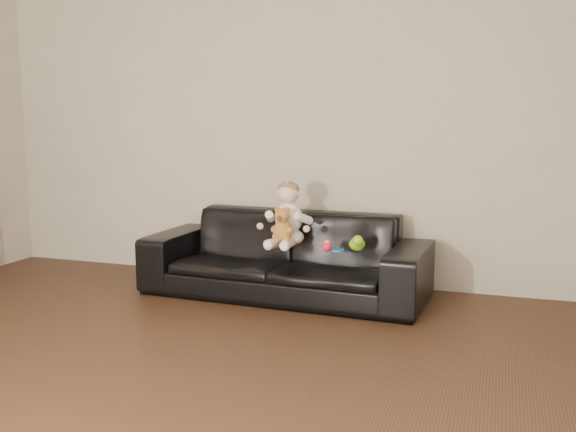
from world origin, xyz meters
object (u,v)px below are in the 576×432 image
(toy_blue_disc, at_px, (338,250))
(sofa, at_px, (285,255))
(baby, at_px, (287,218))
(toy_green, at_px, (357,244))
(teddy_bear, at_px, (282,225))
(toy_rattle, at_px, (327,246))

(toy_blue_disc, bearing_deg, sofa, 158.35)
(sofa, distance_m, toy_blue_disc, 0.50)
(baby, height_order, toy_green, baby)
(teddy_bear, distance_m, toy_green, 0.55)
(baby, bearing_deg, toy_rattle, -13.81)
(toy_green, xyz_separation_m, toy_blue_disc, (-0.13, -0.05, -0.04))
(toy_blue_disc, bearing_deg, teddy_bear, -168.45)
(toy_blue_disc, bearing_deg, baby, 170.66)
(baby, xyz_separation_m, toy_rattle, (0.33, -0.11, -0.17))
(sofa, distance_m, toy_green, 0.61)
(toy_green, bearing_deg, baby, 178.66)
(sofa, height_order, toy_rattle, sofa)
(sofa, distance_m, toy_rattle, 0.47)
(toy_green, relative_size, toy_blue_disc, 1.53)
(sofa, xyz_separation_m, baby, (0.06, -0.12, 0.31))
(toy_rattle, relative_size, toy_blue_disc, 0.82)
(toy_green, relative_size, toy_rattle, 1.87)
(teddy_bear, bearing_deg, toy_blue_disc, 5.92)
(baby, bearing_deg, toy_blue_disc, -4.86)
(sofa, distance_m, teddy_bear, 0.38)
(toy_rattle, bearing_deg, sofa, 149.89)
(toy_green, distance_m, toy_blue_disc, 0.14)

